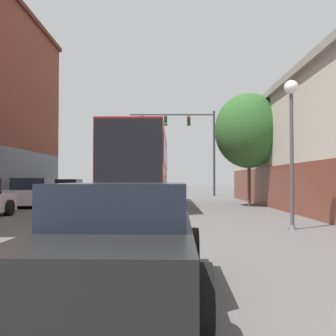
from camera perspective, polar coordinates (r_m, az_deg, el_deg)
lane_center_line at (r=19.33m, az=-7.37°, el=-5.67°), size 0.14×47.23×0.01m
bus at (r=20.20m, az=-3.84°, el=0.30°), size 2.99×11.77×3.66m
hatchback_foreground at (r=4.68m, az=-6.59°, el=-10.51°), size 1.99×3.93×1.30m
parked_car_left_near at (r=21.07m, az=-18.69°, el=-3.45°), size 2.31×4.68×1.43m
parked_car_left_far at (r=28.42m, az=-14.15°, el=-3.05°), size 2.12×4.18×1.38m
traffic_signal_gantry at (r=32.99m, az=2.95°, el=5.04°), size 7.16×0.36×7.09m
street_lamp at (r=11.25m, az=17.65°, el=5.37°), size 0.39×0.39×4.07m
street_tree_near at (r=20.42m, az=11.81°, el=5.32°), size 3.47×3.12×5.74m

